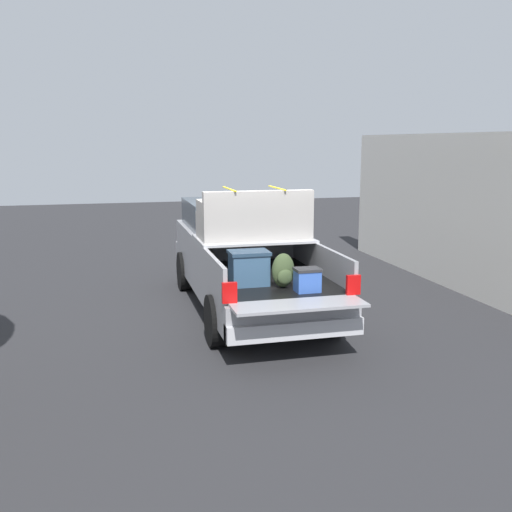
# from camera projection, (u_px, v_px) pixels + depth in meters

# --- Properties ---
(ground_plane) EXTENTS (40.00, 40.00, 0.00)m
(ground_plane) POSITION_uv_depth(u_px,v_px,m) (248.00, 309.00, 10.60)
(ground_plane) COLOR #262628
(pickup_truck) EXTENTS (6.05, 2.06, 2.23)m
(pickup_truck) POSITION_uv_depth(u_px,v_px,m) (243.00, 254.00, 10.76)
(pickup_truck) COLOR gray
(pickup_truck) RESTS_ON ground_plane
(building_facade) EXTENTS (8.26, 0.36, 3.17)m
(building_facade) POSITION_uv_depth(u_px,v_px,m) (450.00, 210.00, 12.24)
(building_facade) COLOR silver
(building_facade) RESTS_ON ground_plane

